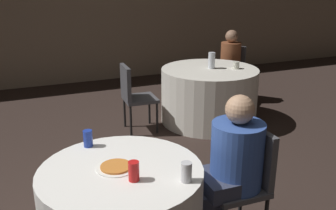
{
  "coord_description": "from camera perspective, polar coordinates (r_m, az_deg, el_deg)",
  "views": [
    {
      "loc": [
        -0.33,
        -2.09,
        1.88
      ],
      "look_at": [
        0.85,
        0.74,
        0.84
      ],
      "focal_mm": 40.0,
      "sensor_mm": 36.0,
      "label": 1
    }
  ],
  "objects": [
    {
      "name": "wall_back",
      "position": [
        7.03,
        -20.44,
        13.79
      ],
      "size": [
        16.0,
        0.06,
        2.8
      ],
      "color": "gray",
      "rests_on": "ground_plane"
    },
    {
      "name": "table_far",
      "position": [
        5.1,
        6.26,
        1.49
      ],
      "size": [
        1.29,
        1.29,
        0.74
      ],
      "color": "white",
      "rests_on": "ground_plane"
    },
    {
      "name": "chair_near_east",
      "position": [
        2.85,
        11.84,
        -10.22
      ],
      "size": [
        0.42,
        0.41,
        0.86
      ],
      "rotation": [
        0.0,
        0.0,
        1.54
      ],
      "color": "#47474C",
      "rests_on": "ground_plane"
    },
    {
      "name": "chair_far_west",
      "position": [
        4.71,
        -5.36,
        1.94
      ],
      "size": [
        0.43,
        0.42,
        0.86
      ],
      "rotation": [
        0.0,
        0.0,
        -1.63
      ],
      "color": "#47474C",
      "rests_on": "ground_plane"
    },
    {
      "name": "chair_far_northeast",
      "position": [
        6.04,
        9.65,
        5.52
      ],
      "size": [
        0.56,
        0.56,
        0.86
      ],
      "rotation": [
        0.0,
        0.0,
        -3.98
      ],
      "color": "#47474C",
      "rests_on": "ground_plane"
    },
    {
      "name": "person_blue_shirt",
      "position": [
        2.74,
        9.23,
        -9.6
      ],
      "size": [
        0.53,
        0.38,
        1.13
      ],
      "rotation": [
        0.0,
        0.0,
        1.54
      ],
      "color": "#33384C",
      "rests_on": "ground_plane"
    },
    {
      "name": "person_floral_shirt",
      "position": [
        5.87,
        9.22,
        5.61
      ],
      "size": [
        0.45,
        0.44,
        1.13
      ],
      "rotation": [
        0.0,
        0.0,
        -3.98
      ],
      "color": "#4C4238",
      "rests_on": "ground_plane"
    },
    {
      "name": "pizza_plate_near",
      "position": [
        2.42,
        -7.92,
        -9.33
      ],
      "size": [
        0.26,
        0.26,
        0.02
      ],
      "color": "white",
      "rests_on": "table_near"
    },
    {
      "name": "soda_can_red",
      "position": [
        2.25,
        -5.24,
        -10.0
      ],
      "size": [
        0.07,
        0.07,
        0.12
      ],
      "color": "red",
      "rests_on": "table_near"
    },
    {
      "name": "soda_can_blue",
      "position": [
        2.73,
        -12.1,
        -5.02
      ],
      "size": [
        0.07,
        0.07,
        0.12
      ],
      "color": "#1E38A5",
      "rests_on": "table_near"
    },
    {
      "name": "soda_can_silver",
      "position": [
        2.24,
        2.81,
        -10.16
      ],
      "size": [
        0.07,
        0.07,
        0.12
      ],
      "color": "silver",
      "rests_on": "table_near"
    },
    {
      "name": "bottle_far",
      "position": [
        5.0,
        6.67,
        6.76
      ],
      "size": [
        0.09,
        0.09,
        0.21
      ],
      "color": "silver",
      "rests_on": "table_far"
    },
    {
      "name": "cup_far",
      "position": [
        5.04,
        10.32,
        5.99
      ],
      "size": [
        0.08,
        0.08,
        0.1
      ],
      "color": "silver",
      "rests_on": "table_far"
    }
  ]
}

